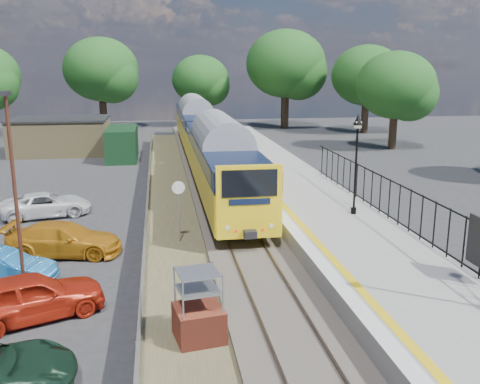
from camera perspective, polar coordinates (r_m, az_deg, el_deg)
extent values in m
plane|color=#2D2D30|center=(18.72, 2.88, -10.57)|extent=(120.00, 120.00, 0.00)
cube|color=#473F38|center=(28.00, -1.20, -2.16)|extent=(3.40, 80.00, 0.20)
cube|color=#4C472D|center=(25.89, -7.01, -3.72)|extent=(2.60, 70.00, 0.06)
cube|color=brown|center=(27.89, -2.67, -1.98)|extent=(0.07, 80.00, 0.14)
cube|color=brown|center=(28.07, 0.25, -1.86)|extent=(0.07, 80.00, 0.14)
cube|color=gray|center=(26.89, 8.27, -2.18)|extent=(5.00, 70.00, 0.90)
cube|color=silver|center=(26.22, 3.59, -1.44)|extent=(0.50, 70.00, 0.01)
cube|color=yellow|center=(26.32, 4.66, -1.40)|extent=(0.30, 70.00, 0.01)
cylinder|color=black|center=(25.26, 12.02, -1.95)|extent=(0.24, 0.24, 0.30)
cylinder|color=black|center=(24.85, 12.22, 2.17)|extent=(0.10, 0.10, 3.70)
cube|color=black|center=(24.55, 12.45, 6.64)|extent=(0.08, 0.08, 0.30)
cube|color=beige|center=(24.54, 12.47, 7.03)|extent=(0.26, 0.26, 0.30)
cone|color=black|center=(24.51, 12.49, 7.57)|extent=(0.44, 0.44, 0.50)
cube|color=black|center=(22.28, 18.37, -0.14)|extent=(0.05, 26.00, 0.05)
cube|color=#998656|center=(49.86, -18.54, 5.65)|extent=(8.00, 6.00, 3.00)
cube|color=black|center=(49.70, -18.67, 7.42)|extent=(8.20, 6.20, 0.15)
cube|color=#133619|center=(45.30, -12.46, 5.06)|extent=(2.40, 6.00, 2.60)
cylinder|color=#332319|center=(67.31, -14.36, 8.11)|extent=(0.88, 0.88, 3.85)
ellipsoid|color=#1B521C|center=(67.07, -14.62, 12.56)|extent=(8.80, 8.80, 7.48)
cylinder|color=#332319|center=(69.24, -4.16, 8.33)|extent=(0.72, 0.72, 3.15)
ellipsoid|color=#1B521C|center=(69.00, -4.22, 11.87)|extent=(7.20, 7.20, 6.12)
cylinder|color=#332319|center=(66.81, 4.79, 8.59)|extent=(0.96, 0.96, 4.20)
ellipsoid|color=#1B521C|center=(66.59, 4.89, 13.48)|extent=(9.60, 9.60, 8.16)
cylinder|color=#332319|center=(63.55, 13.16, 7.73)|extent=(0.80, 0.80, 3.50)
ellipsoid|color=#1B521C|center=(63.29, 13.39, 12.01)|extent=(8.00, 8.00, 6.80)
cylinder|color=#332319|center=(51.81, 15.97, 6.17)|extent=(0.72, 0.72, 3.15)
ellipsoid|color=#1B521C|center=(51.49, 16.28, 10.89)|extent=(7.20, 7.20, 6.12)
cube|color=yellow|center=(31.31, -2.13, 2.49)|extent=(2.80, 20.00, 1.90)
cube|color=#0E1834|center=(31.09, -2.15, 4.84)|extent=(2.82, 20.00, 0.90)
cube|color=black|center=(31.09, -2.15, 4.84)|extent=(2.82, 18.00, 0.70)
cube|color=black|center=(31.56, -2.11, 0.38)|extent=(2.00, 18.00, 0.45)
cube|color=yellow|center=(51.61, -4.79, 6.74)|extent=(2.80, 20.00, 1.90)
cube|color=#0E1834|center=(51.48, -4.82, 8.18)|extent=(2.82, 20.00, 0.90)
cube|color=black|center=(51.48, -4.82, 8.18)|extent=(2.82, 18.00, 0.70)
cube|color=black|center=(51.76, -4.77, 5.44)|extent=(2.00, 18.00, 0.45)
cube|color=black|center=(21.14, 1.04, 0.93)|extent=(2.24, 0.04, 1.10)
cube|color=maroon|center=(15.52, -4.42, -13.87)|extent=(1.50, 1.50, 1.00)
cylinder|color=#999EA3|center=(23.32, -6.52, -2.50)|extent=(0.06, 0.06, 2.50)
cylinder|color=silver|center=(22.96, -6.59, 0.47)|extent=(0.56, 0.08, 0.56)
cylinder|color=#4A2518|center=(18.76, -22.80, -0.76)|extent=(0.12, 0.12, 6.70)
cube|color=black|center=(18.30, -23.77, 9.62)|extent=(0.25, 0.50, 0.15)
imported|color=#B62410|center=(17.72, -21.45, -10.35)|extent=(4.70, 3.35, 1.49)
imported|color=#1B63A3|center=(20.85, -24.22, -7.39)|extent=(3.99, 2.19, 1.25)
imported|color=#C77E17|center=(23.03, -18.25, -4.81)|extent=(4.88, 2.61, 1.35)
imported|color=white|center=(29.20, -19.96, -1.28)|extent=(4.81, 3.06, 1.23)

